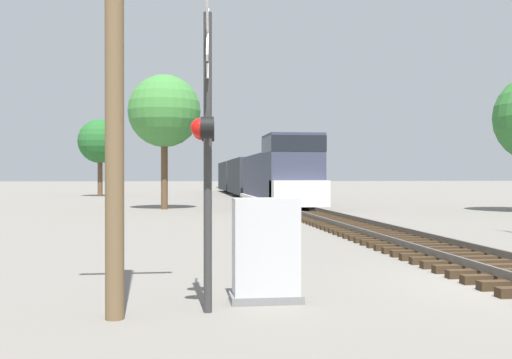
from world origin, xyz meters
name	(u,v)px	position (x,y,z in m)	size (l,w,h in m)	color
freight_train	(252,177)	(0.00, 42.07, 1.84)	(3.03, 44.87, 4.25)	#33384C
crossing_signal_near	(206,138)	(-5.95, -1.32, 2.48)	(0.38, 1.01, 4.42)	#333333
relay_cabinet	(266,251)	(-5.00, -0.71, 0.79)	(1.10, 0.63, 1.60)	slate
utility_pole	(114,28)	(-7.19, -1.57, 3.94)	(1.80, 0.26, 7.57)	brown
tree_mid_background	(164,111)	(-7.16, 25.05, 5.65)	(4.17, 4.17, 7.77)	brown
tree_deep_background	(100,142)	(-13.71, 48.03, 5.17)	(4.14, 4.14, 7.27)	brown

